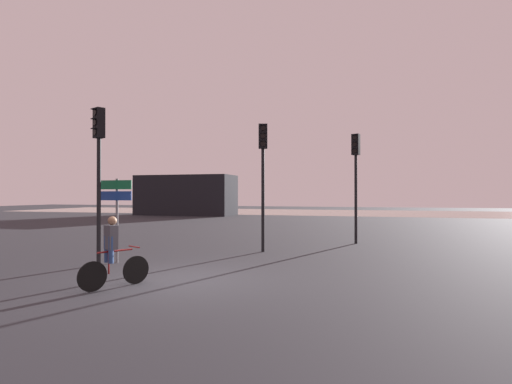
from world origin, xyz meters
TOP-DOWN VIEW (x-y plane):
  - ground_plane at (0.00, 0.00)m, footprint 120.00×120.00m
  - water_strip at (0.00, 38.46)m, footprint 80.00×16.00m
  - distant_building at (-13.66, 28.46)m, footprint 9.90×4.00m
  - traffic_light_far_right at (3.88, 8.81)m, footprint 0.38×0.40m
  - traffic_light_center at (0.67, 5.33)m, footprint 0.37×0.39m
  - traffic_light_near_left at (-3.34, 1.30)m, footprint 0.39×0.41m
  - direction_sign_post at (-3.08, 1.81)m, footprint 1.10×0.12m
  - cyclist at (-1.13, -1.09)m, footprint 0.84×1.54m

SIDE VIEW (x-z plane):
  - ground_plane at x=0.00m, z-range 0.00..0.00m
  - water_strip at x=0.00m, z-range 0.00..0.01m
  - cyclist at x=-1.13m, z-range 0.01..1.63m
  - direction_sign_post at x=-3.08m, z-range 0.49..3.09m
  - distant_building at x=-13.66m, z-range 0.00..4.05m
  - traffic_light_near_left at x=-3.34m, z-range 0.90..5.60m
  - traffic_light_center at x=0.67m, z-range 0.90..5.61m
  - traffic_light_far_right at x=3.88m, z-range 0.90..5.62m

